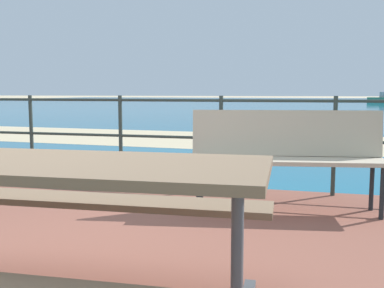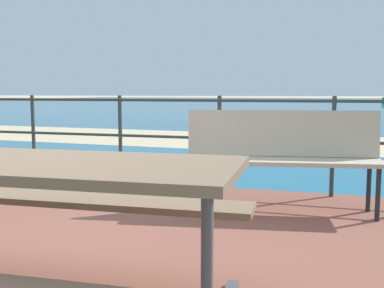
% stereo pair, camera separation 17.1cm
% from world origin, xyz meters
% --- Properties ---
extents(ground_plane, '(240.00, 240.00, 0.00)m').
position_xyz_m(ground_plane, '(0.00, 0.00, 0.00)').
color(ground_plane, beige).
extents(patio_paving, '(6.40, 5.20, 0.06)m').
position_xyz_m(patio_paving, '(0.00, 0.00, 0.03)').
color(patio_paving, brown).
rests_on(patio_paving, ground).
extents(sea_water, '(90.00, 90.00, 0.01)m').
position_xyz_m(sea_water, '(0.00, 40.00, 0.01)').
color(sea_water, '#196B8E').
rests_on(sea_water, ground).
extents(beach_strip, '(54.12, 6.36, 0.01)m').
position_xyz_m(beach_strip, '(0.00, 7.97, 0.01)').
color(beach_strip, beige).
rests_on(beach_strip, ground).
extents(picnic_table, '(1.94, 1.52, 0.78)m').
position_xyz_m(picnic_table, '(0.47, -0.68, 0.65)').
color(picnic_table, '#7A6047').
rests_on(picnic_table, patio_paving).
extents(park_bench, '(1.75, 0.68, 0.90)m').
position_xyz_m(park_bench, '(1.33, 1.76, 0.61)').
color(park_bench, '#BCAD93').
rests_on(park_bench, patio_paving).
extents(railing_fence, '(5.94, 0.04, 1.02)m').
position_xyz_m(railing_fence, '(0.00, 2.47, 0.70)').
color(railing_fence, '#2D3833').
rests_on(railing_fence, patio_paving).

